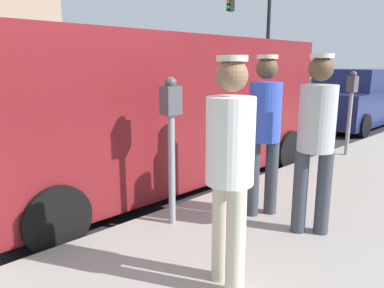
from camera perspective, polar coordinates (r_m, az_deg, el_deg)
The scene contains 9 objects.
ground_plane at distance 4.70m, azimuth -21.11°, elevation -10.73°, with size 80.00×80.00×0.00m, color #2D2D33.
parking_meter_near at distance 3.61m, azimuth -3.31°, elevation 2.78°, with size 0.14×0.18×1.52m.
parking_meter_far at distance 7.10m, azimuth 23.79°, elevation 6.54°, with size 0.14×0.18×1.52m.
pedestrian_in_blue at distance 3.92m, azimuth 11.35°, elevation 2.82°, with size 0.34×0.34×1.73m.
pedestrian_in_gray at distance 3.59m, azimuth 18.97°, elevation 1.50°, with size 0.34×0.34×1.73m.
pedestrian_in_white at distance 2.54m, azimuth 5.98°, elevation -2.78°, with size 0.35×0.34×1.69m.
parked_van at distance 5.41m, azimuth -5.23°, elevation 5.73°, with size 2.12×5.20×2.15m.
parked_sedan_ahead at distance 11.63m, azimuth 24.27°, elevation 6.28°, with size 2.02×4.43×1.65m.
traffic_light_corner at distance 17.51m, azimuth 9.57°, elevation 18.00°, with size 2.48×0.42×5.20m.
Camera 1 is at (4.05, -1.58, 1.79)m, focal length 33.83 mm.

